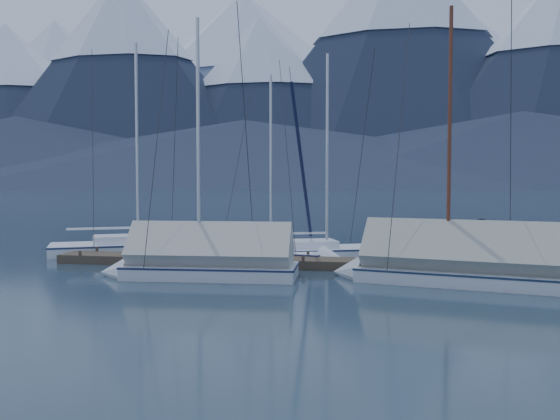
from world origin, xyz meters
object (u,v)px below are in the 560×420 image
object	(u,v)px
sailboat_open_left	(151,249)
sailboat_covered_far	(195,264)
person	(483,241)
sailboat_open_right	(338,254)
sailboat_covered_near	(442,267)
sailboat_open_mid	(281,256)

from	to	relation	value
sailboat_open_left	sailboat_covered_far	world-z (taller)	sailboat_open_left
sailboat_covered_far	person	distance (m)	10.40
sailboat_open_right	sailboat_covered_near	distance (m)	6.77
sailboat_open_right	sailboat_covered_near	size ratio (longest dim) A/B	0.96
sailboat_open_left	sailboat_covered_far	bearing A→B (deg)	-55.67
sailboat_covered_far	person	bearing A→B (deg)	16.98
sailboat_open_mid	sailboat_covered_near	xyz separation A→B (m)	(6.18, -4.29, 0.35)
sailboat_open_right	sailboat_open_left	bearing A→B (deg)	179.59
sailboat_open_right	sailboat_covered_near	world-z (taller)	sailboat_covered_near
sailboat_open_mid	sailboat_open_left	bearing A→B (deg)	168.31
sailboat_open_right	person	world-z (taller)	sailboat_open_right
sailboat_covered_near	person	bearing A→B (deg)	56.82
sailboat_open_left	sailboat_open_mid	bearing A→B (deg)	-11.69
sailboat_open_left	sailboat_covered_far	xyz separation A→B (m)	(4.20, -6.15, 0.29)
sailboat_open_left	sailboat_covered_near	xyz separation A→B (m)	(12.50, -5.60, 0.31)
sailboat_covered_near	sailboat_covered_far	size ratio (longest dim) A/B	1.02
sailboat_open_left	sailboat_covered_far	size ratio (longest dim) A/B	1.08
sailboat_open_left	person	xyz separation A→B (m)	(14.12, -3.12, 0.97)
sailboat_covered_near	sailboat_open_right	bearing A→B (deg)	125.06
sailboat_open_left	sailboat_covered_near	size ratio (longest dim) A/B	1.05
sailboat_open_left	person	distance (m)	14.50
sailboat_open_right	sailboat_covered_far	size ratio (longest dim) A/B	0.99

